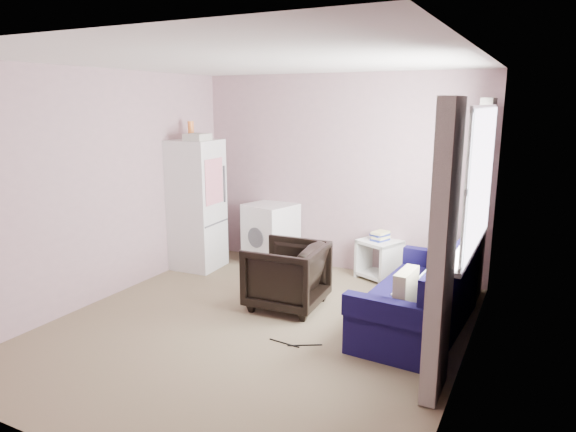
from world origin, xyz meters
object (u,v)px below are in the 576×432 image
side_table (379,256)px  sofa (423,301)px  fridge (197,204)px  armchair (287,272)px  washing_machine (271,233)px

side_table → sofa: 1.49m
fridge → side_table: fridge is taller
fridge → armchair: bearing=-25.1°
armchair → sofa: 1.43m
armchair → washing_machine: size_ratio=0.94×
fridge → side_table: (2.27, 0.66, -0.57)m
sofa → side_table: bearing=126.6°
fridge → side_table: size_ratio=3.19×
washing_machine → sofa: bearing=-12.7°
fridge → sofa: 3.18m
washing_machine → side_table: bearing=17.2°
fridge → sofa: bearing=-13.8°
sofa → fridge: bearing=172.7°
washing_machine → side_table: size_ratio=1.36×
side_table → armchair: bearing=-114.5°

